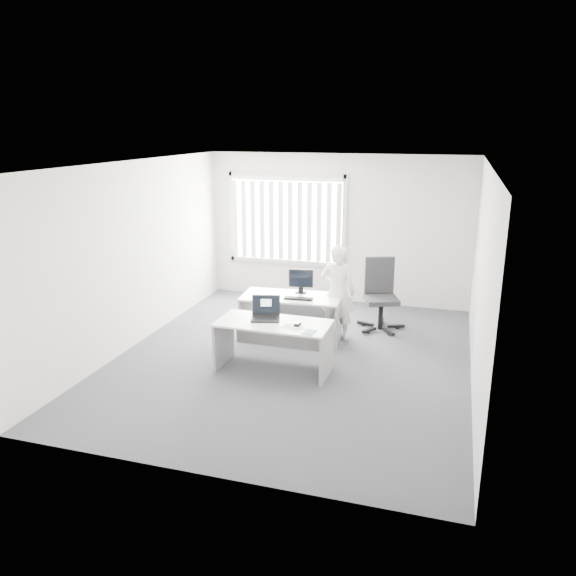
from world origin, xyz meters
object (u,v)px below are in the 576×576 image
(desk_far, at_px, (291,308))
(office_chair, at_px, (380,307))
(laptop, at_px, (265,309))
(monitor, at_px, (301,281))
(person, at_px, (338,292))
(desk_near, at_px, (274,336))

(desk_far, distance_m, office_chair, 1.57)
(desk_far, bearing_deg, laptop, -95.72)
(monitor, bearing_deg, person, -9.20)
(office_chair, xyz_separation_m, laptop, (-1.32, -2.06, 0.49))
(office_chair, height_order, person, person)
(office_chair, relative_size, monitor, 3.06)
(laptop, bearing_deg, person, 47.60)
(desk_far, height_order, person, person)
(office_chair, height_order, laptop, office_chair)
(office_chair, bearing_deg, laptop, -142.81)
(monitor, bearing_deg, laptop, -103.94)
(desk_far, bearing_deg, office_chair, 29.59)
(person, distance_m, monitor, 0.62)
(desk_near, relative_size, laptop, 3.98)
(desk_near, bearing_deg, monitor, 91.50)
(laptop, xyz_separation_m, monitor, (0.12, 1.39, 0.04))
(office_chair, relative_size, laptop, 3.03)
(office_chair, distance_m, laptop, 2.50)
(desk_near, xyz_separation_m, person, (0.59, 1.45, 0.26))
(desk_near, distance_m, desk_far, 1.25)
(desk_near, height_order, laptop, laptop)
(desk_near, distance_m, laptop, 0.38)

